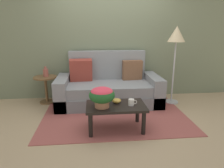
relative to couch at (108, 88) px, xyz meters
name	(u,v)px	position (x,y,z in m)	size (l,w,h in m)	color
ground_plane	(115,115)	(0.07, -0.64, -0.32)	(14.00, 14.00, 0.00)	tan
wall_back	(109,32)	(0.07, 0.50, 1.14)	(6.40, 0.12, 2.92)	slate
area_rug	(114,113)	(0.07, -0.58, -0.32)	(2.56, 1.95, 0.01)	#994C47
couch	(108,88)	(0.00, 0.00, 0.00)	(2.10, 0.95, 1.06)	slate
coffee_table	(116,109)	(0.02, -1.18, 0.02)	(0.90, 0.54, 0.41)	black
side_table	(46,85)	(-1.30, 0.14, 0.07)	(0.48, 0.48, 0.57)	brown
floor_lamp	(176,40)	(1.34, -0.12, 0.99)	(0.34, 0.34, 1.58)	#B2B2B7
potted_plant	(102,95)	(-0.19, -1.25, 0.27)	(0.38, 0.38, 0.30)	#A36B4C
coffee_mug	(131,102)	(0.26, -1.22, 0.13)	(0.13, 0.09, 0.10)	white
snack_bowl	(116,101)	(0.04, -1.10, 0.12)	(0.14, 0.14, 0.07)	gold
table_vase	(46,72)	(-1.28, 0.16, 0.33)	(0.11, 0.11, 0.21)	#934C42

